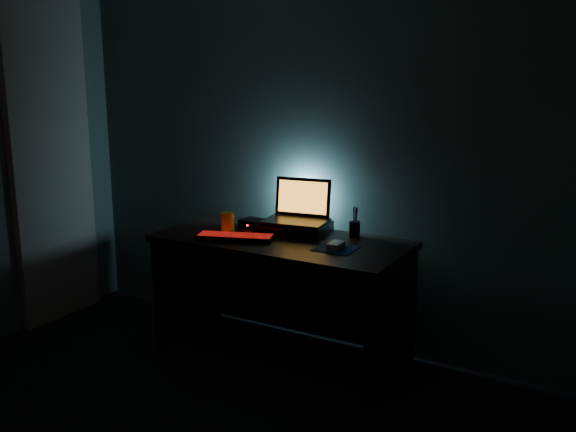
{
  "coord_description": "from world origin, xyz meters",
  "views": [
    {
      "loc": [
        1.86,
        -1.55,
        1.73
      ],
      "look_at": [
        0.07,
        1.57,
        0.9
      ],
      "focal_mm": 40.0,
      "sensor_mm": 36.0,
      "label": 1
    }
  ],
  "objects_px": {
    "juice_glass": "(228,224)",
    "router": "(253,223)",
    "mouse": "(336,245)",
    "pen_cup": "(355,229)",
    "laptop": "(299,212)",
    "keyboard": "(235,237)"
  },
  "relations": [
    {
      "from": "pen_cup",
      "to": "mouse",
      "type": "bearing_deg",
      "value": -86.21
    },
    {
      "from": "juice_glass",
      "to": "router",
      "type": "relative_size",
      "value": 0.83
    },
    {
      "from": "laptop",
      "to": "keyboard",
      "type": "bearing_deg",
      "value": -129.53
    },
    {
      "from": "pen_cup",
      "to": "juice_glass",
      "type": "distance_m",
      "value": 0.77
    },
    {
      "from": "pen_cup",
      "to": "juice_glass",
      "type": "bearing_deg",
      "value": -154.31
    },
    {
      "from": "mouse",
      "to": "router",
      "type": "bearing_deg",
      "value": 161.72
    },
    {
      "from": "laptop",
      "to": "router",
      "type": "xyz_separation_m",
      "value": [
        -0.29,
        -0.07,
        -0.09
      ]
    },
    {
      "from": "mouse",
      "to": "laptop",
      "type": "bearing_deg",
      "value": 143.08
    },
    {
      "from": "mouse",
      "to": "juice_glass",
      "type": "distance_m",
      "value": 0.71
    },
    {
      "from": "juice_glass",
      "to": "mouse",
      "type": "bearing_deg",
      "value": 2.55
    },
    {
      "from": "laptop",
      "to": "keyboard",
      "type": "relative_size",
      "value": 0.86
    },
    {
      "from": "keyboard",
      "to": "mouse",
      "type": "bearing_deg",
      "value": -9.69
    },
    {
      "from": "juice_glass",
      "to": "router",
      "type": "xyz_separation_m",
      "value": [
        0.04,
        0.23,
        -0.04
      ]
    },
    {
      "from": "mouse",
      "to": "router",
      "type": "relative_size",
      "value": 0.7
    },
    {
      "from": "juice_glass",
      "to": "router",
      "type": "distance_m",
      "value": 0.23
    },
    {
      "from": "mouse",
      "to": "keyboard",
      "type": "bearing_deg",
      "value": -172.67
    },
    {
      "from": "laptop",
      "to": "mouse",
      "type": "xyz_separation_m",
      "value": [
        0.39,
        -0.27,
        -0.1
      ]
    },
    {
      "from": "mouse",
      "to": "router",
      "type": "distance_m",
      "value": 0.7
    },
    {
      "from": "mouse",
      "to": "pen_cup",
      "type": "relative_size",
      "value": 1.23
    },
    {
      "from": "laptop",
      "to": "router",
      "type": "distance_m",
      "value": 0.31
    },
    {
      "from": "pen_cup",
      "to": "juice_glass",
      "type": "relative_size",
      "value": 0.69
    },
    {
      "from": "laptop",
      "to": "pen_cup",
      "type": "bearing_deg",
      "value": -3.48
    }
  ]
}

